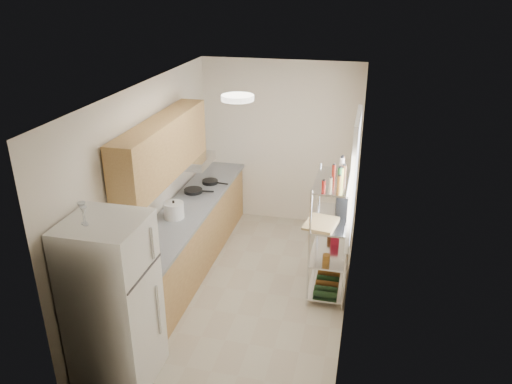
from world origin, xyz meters
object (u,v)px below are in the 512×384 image
cutting_board (321,223)px  espresso_machine (343,202)px  frying_pan_large (193,191)px  refrigerator (113,303)px  rice_cooker (174,210)px

cutting_board → espresso_machine: bearing=58.9°
frying_pan_large → cutting_board: (1.90, -0.81, 0.10)m
refrigerator → cutting_board: bearing=45.7°
rice_cooker → espresso_machine: bearing=10.5°
refrigerator → espresso_machine: size_ratio=5.76×
cutting_board → espresso_machine: size_ratio=1.49×
refrigerator → frying_pan_large: (-0.14, 2.61, 0.06)m
rice_cooker → frying_pan_large: (-0.04, 0.82, -0.08)m
frying_pan_large → espresso_machine: (2.12, -0.44, 0.24)m
refrigerator → cutting_board: (1.76, 1.80, 0.16)m
espresso_machine → rice_cooker: bearing=-174.6°
rice_cooker → cutting_board: rice_cooker is taller
cutting_board → frying_pan_large: bearing=157.0°
rice_cooker → refrigerator: bearing=-87.0°
refrigerator → espresso_machine: 2.96m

